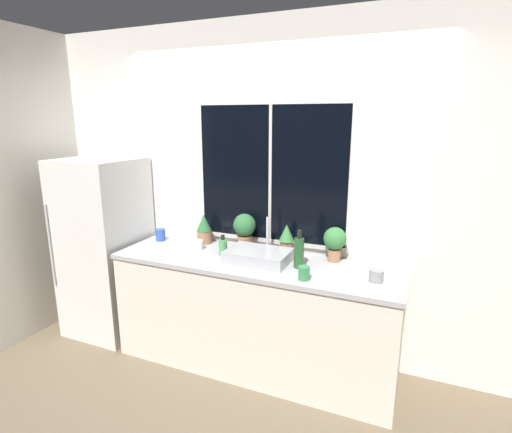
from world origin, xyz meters
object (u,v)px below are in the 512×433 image
potted_plant_center_right (287,238)px  mug_green (304,273)px  soap_bottle (223,247)px  mug_white (199,245)px  sink (258,256)px  refrigerator (105,247)px  potted_plant_far_left (204,229)px  mug_grey (376,276)px  potted_plant_far_right (335,241)px  mug_blue (160,235)px  bottle_tall (299,252)px  potted_plant_center_left (245,229)px

potted_plant_center_right → mug_green: (0.27, -0.44, -0.09)m
soap_bottle → mug_white: 0.26m
potted_plant_center_right → sink: bearing=-121.4°
refrigerator → mug_green: refrigerator is taller
refrigerator → mug_green: size_ratio=17.23×
soap_bottle → mug_green: bearing=-17.0°
refrigerator → potted_plant_far_left: bearing=14.0°
mug_grey → mug_green: mug_green is taller
potted_plant_far_right → mug_blue: potted_plant_far_right is taller
potted_plant_far_right → refrigerator: bearing=-173.7°
mug_grey → sink: bearing=177.2°
mug_blue → mug_grey: 1.88m
sink → bottle_tall: 0.33m
sink → bottle_tall: sink is taller
sink → potted_plant_far_right: size_ratio=1.77×
refrigerator → mug_grey: 2.39m
mug_blue → mug_grey: size_ratio=1.10×
soap_bottle → mug_green: (0.73, -0.22, -0.02)m
mug_blue → mug_white: size_ratio=1.33×
potted_plant_far_left → mug_grey: potted_plant_far_left is taller
potted_plant_center_right → potted_plant_center_left: bearing=180.0°
soap_bottle → bottle_tall: (0.63, -0.02, 0.05)m
refrigerator → potted_plant_far_left: refrigerator is taller
mug_blue → mug_green: mug_blue is taller
potted_plant_center_left → potted_plant_center_right: potted_plant_center_left is taller
potted_plant_far_left → mug_green: size_ratio=2.75×
potted_plant_far_right → mug_grey: 0.46m
soap_bottle → mug_grey: bearing=-3.0°
refrigerator → mug_green: 1.95m
potted_plant_far_left → mug_green: 1.12m
potted_plant_center_right → soap_bottle: (-0.46, -0.21, -0.07)m
potted_plant_center_left → mug_grey: bearing=-14.2°
potted_plant_center_right → bottle_tall: 0.29m
sink → mug_blue: (-1.01, 0.15, 0.01)m
potted_plant_center_right → mug_blue: (-1.15, -0.08, -0.08)m
bottle_tall → mug_green: (0.10, -0.20, -0.07)m
sink → mug_grey: size_ratio=4.97×
potted_plant_far_right → bottle_tall: 0.32m
soap_bottle → sink: bearing=-3.8°
bottle_tall → sink: bearing=-179.9°
refrigerator → sink: 1.52m
potted_plant_center_left → potted_plant_far_right: size_ratio=1.12×
potted_plant_far_left → potted_plant_center_left: size_ratio=0.86×
refrigerator → mug_blue: 0.55m
potted_plant_far_right → bottle_tall: bottle_tall is taller
potted_plant_center_left → potted_plant_far_left: bearing=180.0°
potted_plant_center_right → potted_plant_far_left: bearing=180.0°
potted_plant_far_right → soap_bottle: potted_plant_far_right is taller
bottle_tall → potted_plant_far_right: bearing=48.3°
soap_bottle → potted_plant_far_left: bearing=144.0°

